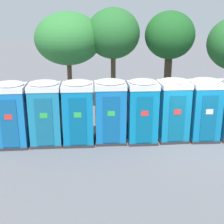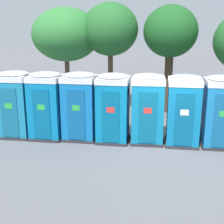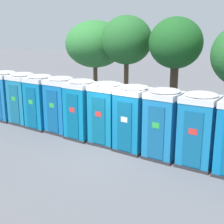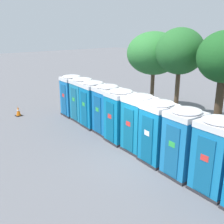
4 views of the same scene
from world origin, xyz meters
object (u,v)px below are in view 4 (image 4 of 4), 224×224
(portapotty_7, at_px, (183,142))
(street_tree_1, at_px, (154,53))
(portapotty_0, at_px, (72,95))
(street_tree_0, at_px, (224,58))
(portapotty_6, at_px, (158,132))
(portapotty_3, at_px, (107,109))
(traffic_cone, at_px, (18,111))
(portapotty_1, at_px, (83,99))
(portapotty_4, at_px, (120,116))
(portapotty_8, at_px, (216,155))
(portapotty_2, at_px, (93,104))
(portapotty_5, at_px, (139,123))
(street_tree_4, at_px, (180,52))

(portapotty_7, bearing_deg, street_tree_1, 134.03)
(portapotty_0, xyz_separation_m, street_tree_0, (7.90, 3.03, 2.57))
(portapotty_6, distance_m, portapotty_7, 1.26)
(portapotty_0, relative_size, portapotty_7, 1.00)
(portapotty_3, bearing_deg, portapotty_0, 170.98)
(portapotty_7, relative_size, traffic_cone, 3.97)
(portapotty_1, relative_size, portapotty_3, 1.00)
(portapotty_1, xyz_separation_m, street_tree_1, (1.62, 4.56, 2.45))
(portapotty_4, xyz_separation_m, portapotty_7, (3.73, -0.70, 0.00))
(portapotty_6, distance_m, street_tree_1, 7.78)
(street_tree_1, bearing_deg, portapotty_8, -41.26)
(portapotty_4, xyz_separation_m, traffic_cone, (-7.20, -1.60, -0.97))
(portapotty_2, bearing_deg, portapotty_3, -7.18)
(street_tree_1, relative_size, traffic_cone, 7.97)
(traffic_cone, bearing_deg, portapotty_6, 6.67)
(portapotty_0, height_order, portapotty_5, same)
(portapotty_8, bearing_deg, portapotty_4, 169.97)
(portapotty_7, xyz_separation_m, portapotty_8, (1.25, -0.18, -0.00))
(portapotty_2, height_order, portapotty_7, same)
(portapotty_4, height_order, street_tree_0, street_tree_0)
(portapotty_6, relative_size, street_tree_1, 0.50)
(portapotty_4, relative_size, street_tree_1, 0.50)
(portapotty_2, xyz_separation_m, street_tree_0, (5.41, 3.46, 2.57))
(portapotty_5, xyz_separation_m, street_tree_0, (1.68, 4.12, 2.57))
(portapotty_4, xyz_separation_m, street_tree_1, (-2.10, 5.33, 2.45))
(portapotty_3, height_order, portapotty_5, same)
(portapotty_5, distance_m, street_tree_1, 6.88)
(portapotty_1, xyz_separation_m, portapotty_7, (7.44, -1.46, 0.00))
(portapotty_4, height_order, portapotty_7, same)
(portapotty_0, distance_m, portapotty_4, 5.05)
(portapotty_3, distance_m, portapotty_8, 6.32)
(portapotty_5, xyz_separation_m, portapotty_6, (1.23, -0.30, 0.00))
(portapotty_7, bearing_deg, street_tree_4, 123.72)
(portapotty_4, bearing_deg, street_tree_1, 111.49)
(portapotty_3, relative_size, portapotty_8, 1.00)
(street_tree_0, xyz_separation_m, street_tree_4, (-2.80, 0.73, 0.13))
(portapotty_5, distance_m, street_tree_0, 5.14)
(street_tree_0, bearing_deg, traffic_cone, -151.27)
(portapotty_0, height_order, portapotty_6, same)
(portapotty_0, bearing_deg, portapotty_5, -9.98)
(street_tree_0, bearing_deg, portapotty_6, -95.83)
(portapotty_7, relative_size, street_tree_1, 0.50)
(portapotty_4, height_order, portapotty_8, same)
(portapotty_1, height_order, portapotty_4, same)
(portapotty_6, bearing_deg, portapotty_1, 168.80)
(portapotty_6, distance_m, street_tree_4, 6.28)
(portapotty_0, distance_m, portapotty_6, 7.58)
(portapotty_0, xyz_separation_m, street_tree_4, (5.10, 3.76, 2.70))
(portapotty_2, xyz_separation_m, portapotty_6, (4.96, -0.96, 0.00))
(portapotty_2, distance_m, street_tree_1, 5.43)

